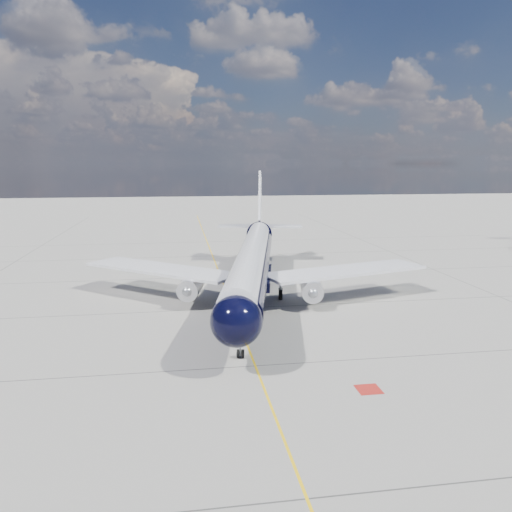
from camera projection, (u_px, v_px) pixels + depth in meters
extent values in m
plane|color=gray|center=(218.00, 269.00, 70.71)|extent=(320.00, 320.00, 0.00)
cube|color=yellow|center=(221.00, 276.00, 65.85)|extent=(0.16, 160.00, 0.01)
cube|color=maroon|center=(369.00, 389.00, 32.89)|extent=(1.60, 1.60, 0.01)
cylinder|color=black|center=(252.00, 265.00, 53.11)|extent=(10.96, 36.65, 3.67)
sphere|color=black|center=(236.00, 321.00, 34.16)|extent=(4.33, 4.33, 3.67)
cone|color=black|center=(260.00, 231.00, 75.28)|extent=(4.95, 7.35, 3.67)
cylinder|color=silver|center=(252.00, 256.00, 52.95)|extent=(10.55, 38.38, 2.86)
cube|color=black|center=(236.00, 314.00, 33.88)|extent=(2.50, 1.60, 0.53)
cube|color=silver|center=(161.00, 269.00, 55.16)|extent=(17.35, 15.52, 0.31)
cube|color=silver|center=(345.00, 271.00, 54.23)|extent=(19.13, 9.86, 0.31)
cube|color=black|center=(252.00, 277.00, 53.36)|extent=(5.91, 10.27, 0.96)
cylinder|color=silver|center=(191.00, 287.00, 51.87)|extent=(3.01, 4.78, 2.16)
cylinder|color=silver|center=(312.00, 288.00, 51.29)|extent=(3.01, 4.78, 2.16)
sphere|color=gray|center=(187.00, 291.00, 49.88)|extent=(1.25, 1.25, 1.06)
sphere|color=gray|center=(313.00, 293.00, 49.30)|extent=(1.25, 1.25, 1.06)
cube|color=silver|center=(191.00, 279.00, 51.93)|extent=(0.83, 3.07, 1.06)
cube|color=silver|center=(312.00, 281.00, 51.35)|extent=(0.83, 3.07, 1.06)
cube|color=silver|center=(260.00, 199.00, 73.91)|extent=(1.53, 6.06, 8.23)
cube|color=silver|center=(260.00, 226.00, 75.14)|extent=(12.91, 5.54, 0.21)
cylinder|color=gray|center=(240.00, 343.00, 38.00)|extent=(0.21, 0.21, 2.03)
cylinder|color=black|center=(238.00, 354.00, 38.16)|extent=(0.31, 0.70, 0.68)
cylinder|color=black|center=(243.00, 354.00, 38.15)|extent=(0.31, 0.70, 0.68)
cylinder|color=gray|center=(225.00, 286.00, 55.18)|extent=(0.30, 0.30, 1.83)
cylinder|color=gray|center=(281.00, 287.00, 54.89)|extent=(0.30, 0.30, 1.83)
cylinder|color=black|center=(224.00, 294.00, 54.80)|extent=(0.64, 1.13, 1.06)
cylinder|color=black|center=(225.00, 292.00, 55.84)|extent=(0.64, 1.13, 1.06)
cylinder|color=black|center=(281.00, 295.00, 54.51)|extent=(0.64, 1.13, 1.06)
cylinder|color=black|center=(281.00, 292.00, 55.56)|extent=(0.64, 1.13, 1.06)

